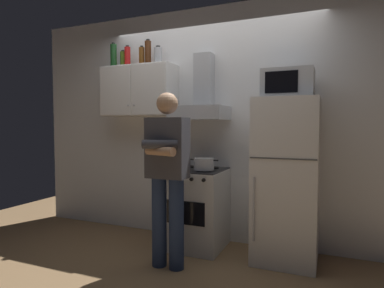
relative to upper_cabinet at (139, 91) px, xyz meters
name	(u,v)px	position (x,y,z in m)	size (l,w,h in m)	color
ground_plane	(192,255)	(0.85, -0.37, -1.75)	(7.00, 7.00, 0.00)	olive
back_wall_tiled	(212,124)	(0.85, 0.23, -0.40)	(4.80, 0.10, 2.70)	white
upper_cabinet	(139,91)	(0.00, 0.00, 0.00)	(0.90, 0.37, 0.60)	white
stove_oven	(197,208)	(0.80, -0.13, -1.32)	(0.60, 0.62, 0.87)	silver
range_hood	(201,102)	(0.80, 0.00, -0.15)	(0.60, 0.44, 0.75)	#B7BABF
refrigerator	(286,180)	(1.75, -0.12, -0.95)	(0.60, 0.62, 1.60)	white
microwave	(288,84)	(1.75, -0.11, -0.01)	(0.48, 0.37, 0.28)	#B7BABF
person_standing	(167,172)	(0.75, -0.73, -0.85)	(0.38, 0.33, 1.64)	navy
cooking_pot	(204,164)	(0.93, -0.24, -0.81)	(0.31, 0.21, 0.12)	#B7BABF
bottle_olive_oil	(123,60)	(-0.26, 0.05, 0.40)	(0.07, 0.07, 0.22)	#4C6B19
bottle_soda_red	(128,57)	(-0.17, 0.02, 0.43)	(0.07, 0.07, 0.26)	red
bottle_canister_steel	(158,56)	(0.25, 0.03, 0.40)	(0.09, 0.09, 0.22)	#B2B5BA
bottle_wine_green	(114,56)	(-0.35, -0.03, 0.44)	(0.08, 0.08, 0.30)	#19471E
bottle_rum_dark	(148,53)	(0.12, 0.02, 0.45)	(0.08, 0.08, 0.31)	#47230F
bottle_beer_brown	(142,57)	(0.03, 0.01, 0.41)	(0.07, 0.07, 0.24)	brown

